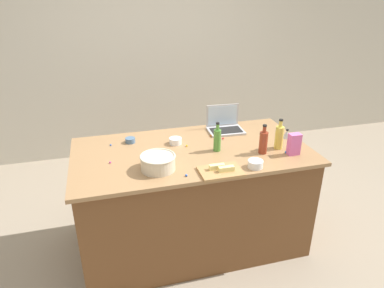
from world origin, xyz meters
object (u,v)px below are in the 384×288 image
object	(u,v)px
bottle_olive	(217,140)
bottle_oil	(279,137)
bottle_soy	(263,142)
butter_stick_left	(226,169)
candy_bag	(294,144)
ramekin_medium	(130,140)
butter_stick_right	(217,167)
ramekin_small	(175,141)
cutting_board	(221,171)
laptop	(225,125)
kitchen_timer	(287,134)
ramekin_wide	(255,164)
mixing_bowl_large	(158,162)

from	to	relation	value
bottle_olive	bottle_oil	bearing A→B (deg)	-10.42
bottle_olive	bottle_soy	distance (m)	0.36
butter_stick_left	candy_bag	xyz separation A→B (m)	(0.60, 0.15, 0.05)
bottle_oil	ramekin_medium	xyz separation A→B (m)	(-1.13, 0.43, -0.08)
butter_stick_right	ramekin_small	distance (m)	0.56
cutting_board	butter_stick_left	size ratio (longest dim) A/B	2.72
laptop	kitchen_timer	world-z (taller)	laptop
laptop	butter_stick_right	bearing A→B (deg)	-114.13
butter_stick_right	ramekin_wide	world-z (taller)	same
mixing_bowl_large	ramekin_medium	size ratio (longest dim) A/B	3.10
mixing_bowl_large	cutting_board	bearing A→B (deg)	-21.12
laptop	cutting_board	distance (m)	0.79
bottle_oil	ramekin_wide	distance (m)	0.41
laptop	ramekin_medium	xyz separation A→B (m)	(-0.85, -0.05, -0.03)
kitchen_timer	candy_bag	world-z (taller)	candy_bag
cutting_board	candy_bag	world-z (taller)	candy_bag
bottle_olive	bottle_oil	size ratio (longest dim) A/B	0.95
butter_stick_left	candy_bag	bearing A→B (deg)	13.81
mixing_bowl_large	cutting_board	xyz separation A→B (m)	(0.41, -0.16, -0.05)
butter_stick_right	bottle_olive	bearing A→B (deg)	70.87
candy_bag	kitchen_timer	bearing A→B (deg)	69.20
butter_stick_right	laptop	bearing A→B (deg)	65.87
mixing_bowl_large	bottle_olive	xyz separation A→B (m)	(0.50, 0.19, 0.04)
bottle_soy	ramekin_medium	distance (m)	1.08
mixing_bowl_large	candy_bag	xyz separation A→B (m)	(1.05, -0.03, 0.03)
butter_stick_left	bottle_olive	bearing A→B (deg)	80.91
bottle_olive	ramekin_small	size ratio (longest dim) A/B	2.30
cutting_board	ramekin_medium	bearing A→B (deg)	129.15
ramekin_wide	cutting_board	bearing A→B (deg)	-178.77
cutting_board	ramekin_medium	distance (m)	0.88
cutting_board	laptop	bearing A→B (deg)	67.91
bottle_soy	butter_stick_left	xyz separation A→B (m)	(-0.39, -0.23, -0.06)
laptop	bottle_oil	size ratio (longest dim) A/B	1.29
bottle_soy	cutting_board	xyz separation A→B (m)	(-0.42, -0.21, -0.09)
cutting_board	ramekin_wide	world-z (taller)	ramekin_wide
ramekin_medium	ramekin_small	bearing A→B (deg)	-19.30
ramekin_wide	mixing_bowl_large	bearing A→B (deg)	167.21
mixing_bowl_large	bottle_oil	distance (m)	1.00
kitchen_timer	bottle_olive	bearing A→B (deg)	-172.83
butter_stick_right	candy_bag	bearing A→B (deg)	8.95
mixing_bowl_large	ramekin_wide	xyz separation A→B (m)	(0.68, -0.15, -0.03)
bottle_soy	ramekin_small	xyz separation A→B (m)	(-0.62, 0.35, -0.07)
mixing_bowl_large	bottle_oil	bearing A→B (deg)	5.50
bottle_olive	candy_bag	world-z (taller)	bottle_olive
ramekin_small	butter_stick_left	bearing A→B (deg)	-68.33
ramekin_small	candy_bag	xyz separation A→B (m)	(0.83, -0.43, 0.06)
cutting_board	ramekin_wide	size ratio (longest dim) A/B	2.73
mixing_bowl_large	butter_stick_left	bearing A→B (deg)	-22.23
laptop	kitchen_timer	size ratio (longest dim) A/B	4.16
candy_bag	laptop	bearing A→B (deg)	119.49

